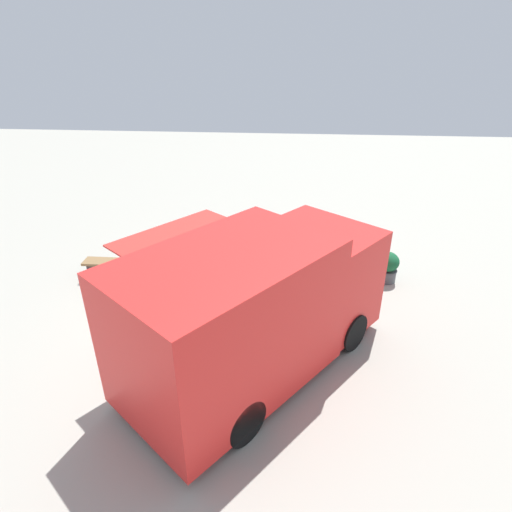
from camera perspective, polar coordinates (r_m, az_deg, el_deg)
name	(u,v)px	position (r m, az deg, el deg)	size (l,w,h in m)	color
ground_plane	(197,326)	(9.04, -7.98, -9.34)	(40.00, 40.00, 0.00)	#A7A497
food_truck	(256,310)	(7.26, 0.05, -7.34)	(5.20, 4.79, 2.54)	red
person_customer	(265,248)	(11.37, 1.21, 1.10)	(0.82, 0.61, 0.84)	black
planter_flowering_near	(387,266)	(10.82, 17.22, -1.31)	(0.56, 0.56, 0.76)	#464A4F
planter_flowering_far	(212,252)	(11.12, -6.01, 0.57)	(0.48, 0.48, 0.73)	#AB7E55
plaza_bench	(114,266)	(11.00, -18.60, -1.23)	(0.40, 1.48, 0.48)	olive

